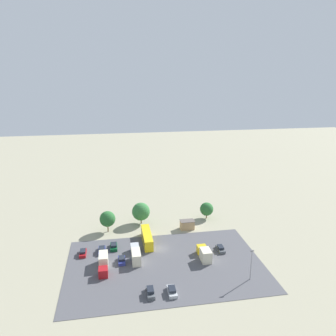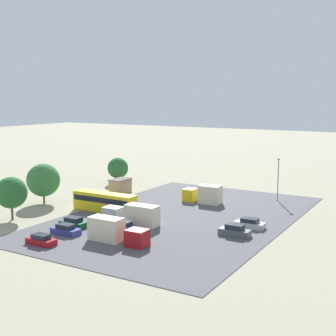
{
  "view_description": "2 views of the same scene",
  "coord_description": "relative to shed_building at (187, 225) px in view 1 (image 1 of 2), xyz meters",
  "views": [
    {
      "loc": [
        12.18,
        84.0,
        48.45
      ],
      "look_at": [
        1.66,
        22.67,
        30.79
      ],
      "focal_mm": 35.0,
      "sensor_mm": 36.0,
      "label": 1
    },
    {
      "loc": [
        64.49,
        44.21,
        19.4
      ],
      "look_at": [
        -0.26,
        6.02,
        7.85
      ],
      "focal_mm": 50.0,
      "sensor_mm": 36.0,
      "label": 2
    }
  ],
  "objects": [
    {
      "name": "ground_plane",
      "position": [
        10.5,
        11.22,
        -1.47
      ],
      "size": [
        400.0,
        400.0,
        0.0
      ],
      "primitive_type": "plane",
      "color": "gray"
    },
    {
      "name": "parking_lot_surface",
      "position": [
        10.5,
        19.82,
        -1.43
      ],
      "size": [
        51.7,
        33.44,
        0.08
      ],
      "color": "#4C4C51",
      "rests_on": "ground"
    },
    {
      "name": "shed_building",
      "position": [
        0.0,
        0.0,
        0.0
      ],
      "size": [
        4.66,
        2.86,
        2.92
      ],
      "color": "tan",
      "rests_on": "ground"
    },
    {
      "name": "bus",
      "position": [
        13.95,
        6.97,
        0.34
      ],
      "size": [
        2.55,
        11.77,
        3.2
      ],
      "color": "gold",
      "rests_on": "ground"
    },
    {
      "name": "parked_car_0",
      "position": [
        23.84,
        8.85,
        -0.77
      ],
      "size": [
        1.96,
        4.25,
        1.49
      ],
      "color": "#0C4723",
      "rests_on": "ground"
    },
    {
      "name": "parked_car_1",
      "position": [
        32.39,
        10.9,
        -0.8
      ],
      "size": [
        1.78,
        4.13,
        1.41
      ],
      "color": "maroon",
      "rests_on": "ground"
    },
    {
      "name": "parked_car_2",
      "position": [
        -6.26,
        15.23,
        -0.79
      ],
      "size": [
        1.72,
        4.26,
        1.43
      ],
      "rotation": [
        0.0,
        0.0,
        3.14
      ],
      "color": "#4C5156",
      "rests_on": "ground"
    },
    {
      "name": "parked_car_3",
      "position": [
        27.18,
        10.38,
        -0.78
      ],
      "size": [
        1.91,
        4.3,
        1.45
      ],
      "color": "navy",
      "rests_on": "ground"
    },
    {
      "name": "parked_car_4",
      "position": [
        10.86,
        31.69,
        -0.78
      ],
      "size": [
        1.88,
        4.41,
        1.45
      ],
      "rotation": [
        0.0,
        0.0,
        3.14
      ],
      "color": "#ADB2B7",
      "rests_on": "ground"
    },
    {
      "name": "parked_car_5",
      "position": [
        15.82,
        31.34,
        -0.7
      ],
      "size": [
        1.76,
        4.38,
        1.65
      ],
      "rotation": [
        0.0,
        0.0,
        3.14
      ],
      "color": "#4C5156",
      "rests_on": "ground"
    },
    {
      "name": "parked_car_6",
      "position": [
        21.82,
        16.57,
        -0.77
      ],
      "size": [
        1.88,
        4.06,
        1.48
      ],
      "rotation": [
        0.0,
        0.0,
        3.14
      ],
      "color": "navy",
      "rests_on": "ground"
    },
    {
      "name": "parked_truck_0",
      "position": [
        17.95,
        15.69,
        0.04
      ],
      "size": [
        2.32,
        9.42,
        3.13
      ],
      "rotation": [
        0.0,
        0.0,
        3.14
      ],
      "color": "#ADB2B7",
      "rests_on": "ground"
    },
    {
      "name": "parked_truck_1",
      "position": [
        26.56,
        18.58,
        0.07
      ],
      "size": [
        2.31,
        8.77,
        3.18
      ],
      "color": "maroon",
      "rests_on": "ground"
    },
    {
      "name": "parked_truck_2",
      "position": [
        -0.57,
        18.6,
        0.12
      ],
      "size": [
        2.57,
        7.08,
        3.3
      ],
      "rotation": [
        0.0,
        0.0,
        3.14
      ],
      "color": "gold",
      "rests_on": "ground"
    },
    {
      "name": "tree_near_shed",
      "position": [
        -8.53,
        -6.93,
        1.99
      ],
      "size": [
        4.66,
        4.66,
        5.79
      ],
      "color": "brown",
      "rests_on": "ground"
    },
    {
      "name": "tree_apron_mid",
      "position": [
        25.51,
        -2.42,
        2.93
      ],
      "size": [
        5.01,
        5.01,
        6.92
      ],
      "color": "brown",
      "rests_on": "ground"
    },
    {
      "name": "tree_apron_far",
      "position": [
        14.46,
        -6.64,
        2.85
      ],
      "size": [
        6.03,
        6.03,
        7.34
      ],
      "color": "brown",
      "rests_on": "ground"
    },
    {
      "name": "light_pole_lot_centre",
      "position": [
        -9.06,
        29.62,
        3.01
      ],
      "size": [
        0.9,
        0.28,
        7.95
      ],
      "color": "gray",
      "rests_on": "ground"
    }
  ]
}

